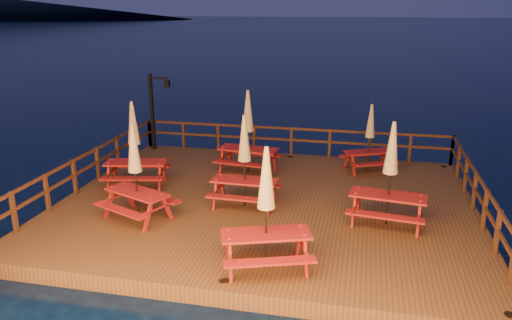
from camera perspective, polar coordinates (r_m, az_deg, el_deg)
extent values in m
plane|color=black|center=(15.02, 1.21, -6.10)|extent=(500.00, 500.00, 0.00)
cube|color=#4A3517|center=(14.94, 1.21, -5.39)|extent=(12.00, 10.00, 0.40)
cylinder|color=#3E1E13|center=(20.88, -11.49, -0.50)|extent=(0.24, 0.24, 1.40)
cylinder|color=#3E1E13|center=(11.23, -3.62, -16.67)|extent=(0.24, 0.24, 1.40)
cylinder|color=#3E1E13|center=(19.36, 3.87, -1.61)|extent=(0.24, 0.24, 1.40)
cylinder|color=#3E1E13|center=(19.40, 20.47, -2.67)|extent=(0.24, 0.24, 1.40)
cube|color=#3E1E13|center=(19.11, 4.10, 3.60)|extent=(11.70, 0.06, 0.09)
cube|color=#3E1E13|center=(19.22, 4.07, 2.31)|extent=(11.70, 0.06, 0.09)
cube|color=#3E1E13|center=(20.41, -9.05, 2.88)|extent=(0.10, 0.10, 1.10)
cube|color=#3E1E13|center=(19.23, 4.06, 2.16)|extent=(0.10, 0.10, 1.10)
cube|color=#3E1E13|center=(19.15, 18.05, 1.26)|extent=(0.10, 0.10, 1.10)
cube|color=#3E1E13|center=(16.61, -18.97, 0.57)|extent=(0.06, 9.70, 0.09)
cube|color=#3E1E13|center=(16.73, -18.82, -0.89)|extent=(0.06, 9.70, 0.09)
cube|color=#3E1E13|center=(13.81, -27.00, -5.99)|extent=(0.10, 0.10, 1.10)
cube|color=#3E1E13|center=(16.75, -18.80, -1.07)|extent=(0.10, 0.10, 1.10)
cube|color=#3E1E13|center=(20.01, -13.18, 2.34)|extent=(0.10, 0.10, 1.10)
cube|color=#3E1E13|center=(14.61, 24.39, -2.30)|extent=(0.06, 9.70, 0.09)
cube|color=#3E1E13|center=(14.75, 24.18, -3.93)|extent=(0.06, 9.70, 0.09)
cube|color=#3E1E13|center=(14.77, 24.15, -4.13)|extent=(0.10, 0.10, 1.10)
cube|color=#3E1E13|center=(18.39, 21.92, 0.20)|extent=(0.10, 0.10, 1.10)
cube|color=black|center=(20.26, -11.79, 5.38)|extent=(0.12, 0.12, 3.00)
cube|color=black|center=(19.90, -11.10, 9.16)|extent=(0.70, 0.06, 0.06)
cube|color=black|center=(19.79, -10.12, 8.58)|extent=(0.18, 0.18, 0.28)
sphere|color=#FFC966|center=(19.79, -10.12, 8.58)|extent=(0.14, 0.14, 0.14)
ellipsoid|color=black|center=(260.54, -27.19, 15.19)|extent=(180.00, 84.00, 9.00)
cube|color=maroon|center=(13.76, -13.46, -3.59)|extent=(1.97, 1.39, 0.05)
cube|color=maroon|center=(14.25, -11.52, -4.05)|extent=(1.80, 0.99, 0.05)
cube|color=maroon|center=(13.52, -15.32, -5.53)|extent=(1.80, 0.99, 0.05)
cube|color=maroon|center=(14.65, -14.34, -3.96)|extent=(0.10, 0.12, 0.77)
cube|color=maroon|center=(14.27, -16.41, -4.73)|extent=(0.10, 0.12, 0.77)
cube|color=maroon|center=(13.58, -10.13, -5.41)|extent=(0.10, 0.12, 0.77)
cube|color=maroon|center=(13.16, -12.23, -6.30)|extent=(0.10, 0.12, 0.77)
cylinder|color=black|center=(13.59, -13.61, -1.58)|extent=(0.05, 0.05, 2.56)
cone|color=tan|center=(13.39, -13.82, 1.33)|extent=(0.37, 0.37, 1.28)
sphere|color=black|center=(13.24, -14.01, 3.79)|extent=(0.07, 0.07, 0.07)
cube|color=maroon|center=(17.11, -0.91, 1.26)|extent=(2.08, 1.00, 0.06)
cube|color=maroon|center=(17.80, -0.17, 0.79)|extent=(2.03, 0.54, 0.06)
cube|color=maroon|center=(16.60, -1.69, -0.45)|extent=(2.03, 0.54, 0.06)
cube|color=maroon|center=(17.84, -3.03, 0.52)|extent=(0.08, 0.12, 0.84)
cube|color=maroon|center=(17.19, -3.94, -0.15)|extent=(0.08, 0.12, 0.84)
cube|color=maroon|center=(17.31, 2.11, 0.00)|extent=(0.08, 0.12, 0.84)
cube|color=maroon|center=(16.64, 1.37, -0.71)|extent=(0.08, 0.12, 0.84)
cylinder|color=black|center=(16.96, -0.92, 3.07)|extent=(0.05, 0.05, 2.78)
cone|color=tan|center=(16.79, -0.93, 5.65)|extent=(0.40, 0.40, 1.39)
sphere|color=black|center=(16.67, -0.94, 7.83)|extent=(0.08, 0.08, 0.08)
cube|color=maroon|center=(16.21, -13.58, -0.27)|extent=(2.04, 1.14, 0.05)
cube|color=maroon|center=(16.90, -13.01, -0.65)|extent=(1.94, 0.70, 0.05)
cube|color=maroon|center=(15.72, -14.02, -2.09)|extent=(1.94, 0.70, 0.05)
cube|color=maroon|center=(16.86, -15.86, -1.20)|extent=(0.09, 0.12, 0.80)
cube|color=maroon|center=(16.22, -16.51, -1.99)|extent=(0.09, 0.12, 0.80)
cube|color=maroon|center=(16.49, -10.49, -1.23)|extent=(0.09, 0.12, 0.80)
cube|color=maroon|center=(15.84, -10.94, -2.04)|extent=(0.09, 0.12, 0.80)
cylinder|color=black|center=(16.06, -13.71, 1.55)|extent=(0.05, 0.05, 2.67)
cone|color=tan|center=(15.88, -13.90, 4.14)|extent=(0.38, 0.38, 1.34)
sphere|color=black|center=(15.76, -14.06, 6.34)|extent=(0.07, 0.07, 0.07)
cube|color=maroon|center=(13.48, 14.88, -3.95)|extent=(2.03, 1.00, 0.05)
cube|color=maroon|center=(14.20, 15.04, -4.26)|extent=(1.97, 0.55, 0.05)
cube|color=maroon|center=(13.00, 14.48, -6.27)|extent=(1.97, 0.55, 0.05)
cube|color=maroon|center=(14.04, 11.60, -4.63)|extent=(0.08, 0.12, 0.81)
cube|color=maroon|center=(13.38, 11.13, -5.72)|extent=(0.08, 0.12, 0.81)
cube|color=maroon|center=(13.93, 18.22, -5.34)|extent=(0.08, 0.12, 0.81)
cube|color=maroon|center=(13.27, 18.09, -6.48)|extent=(0.08, 0.12, 0.81)
cylinder|color=black|center=(13.30, 15.06, -1.77)|extent=(0.05, 0.05, 2.70)
cone|color=tan|center=(13.08, 15.31, 1.36)|extent=(0.39, 0.39, 1.35)
sphere|color=black|center=(12.93, 15.53, 4.04)|extent=(0.08, 0.08, 0.08)
cube|color=maroon|center=(17.74, 12.77, 0.93)|extent=(1.77, 1.29, 0.05)
cube|color=maroon|center=(18.30, 11.98, 0.58)|extent=(1.60, 0.94, 0.05)
cube|color=maroon|center=(17.35, 13.48, -0.45)|extent=(1.60, 0.94, 0.05)
cube|color=maroon|center=(17.83, 10.28, 0.00)|extent=(0.09, 0.11, 0.69)
cube|color=maroon|center=(17.30, 11.06, -0.58)|extent=(0.09, 0.11, 0.69)
cube|color=maroon|center=(18.40, 14.23, 0.29)|extent=(0.09, 0.11, 0.69)
cube|color=maroon|center=(17.89, 15.10, -0.27)|extent=(0.09, 0.11, 0.69)
cylinder|color=black|center=(17.62, 12.87, 2.36)|extent=(0.04, 0.04, 2.30)
cone|color=tan|center=(17.47, 13.01, 4.40)|extent=(0.33, 0.33, 1.15)
sphere|color=black|center=(17.36, 13.13, 6.11)|extent=(0.06, 0.06, 0.06)
cube|color=maroon|center=(14.23, -1.31, -2.34)|extent=(1.89, 0.77, 0.05)
cube|color=maroon|center=(14.90, -0.68, -2.69)|extent=(1.88, 0.33, 0.05)
cube|color=maroon|center=(13.78, -1.97, -4.41)|extent=(1.88, 0.33, 0.05)
cube|color=maroon|center=(14.88, -3.86, -3.08)|extent=(0.06, 0.11, 0.78)
cube|color=maroon|center=(14.27, -4.69, -4.01)|extent=(0.06, 0.11, 0.78)
cube|color=maroon|center=(14.51, 2.04, -3.60)|extent=(0.06, 0.11, 0.78)
cube|color=maroon|center=(13.89, 1.46, -4.58)|extent=(0.06, 0.11, 0.78)
cylinder|color=black|center=(14.06, -1.32, -0.35)|extent=(0.05, 0.05, 2.60)
cone|color=tan|center=(13.86, -1.34, 2.52)|extent=(0.37, 0.37, 1.30)
sphere|color=black|center=(13.72, -1.36, 4.96)|extent=(0.07, 0.07, 0.07)
cube|color=maroon|center=(10.95, 1.14, -8.45)|extent=(2.08, 1.35, 0.05)
cube|color=maroon|center=(11.67, 0.69, -8.51)|extent=(1.93, 0.93, 0.05)
cube|color=maroon|center=(10.53, 1.62, -11.56)|extent=(1.93, 0.93, 0.05)
cube|color=maroon|center=(11.37, -3.22, -9.71)|extent=(0.10, 0.12, 0.81)
cube|color=maroon|center=(10.75, -2.97, -11.43)|extent=(0.10, 0.12, 0.81)
cube|color=maroon|center=(11.57, 4.91, -9.26)|extent=(0.10, 0.12, 0.81)
cube|color=maroon|center=(10.95, 5.66, -10.90)|extent=(0.10, 0.12, 0.81)
cylinder|color=black|center=(10.72, 1.16, -5.85)|extent=(0.05, 0.05, 2.70)
cone|color=tan|center=(10.45, 1.18, -2.04)|extent=(0.39, 0.39, 1.35)
sphere|color=black|center=(10.26, 1.20, 1.26)|extent=(0.08, 0.08, 0.08)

